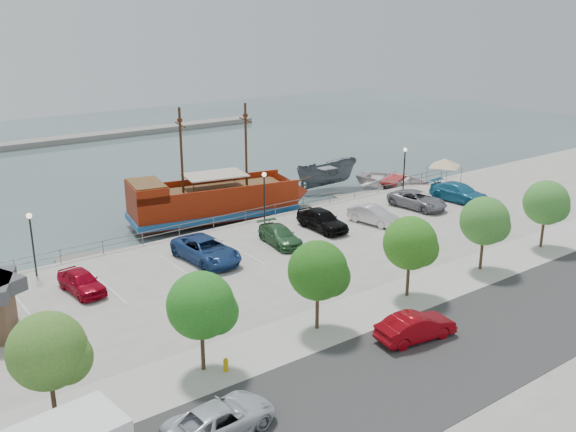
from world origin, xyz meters
TOP-DOWN VIEW (x-y plane):
  - ground at (0.00, 0.00)m, footprint 160.00×160.00m
  - street at (0.00, -16.00)m, footprint 100.00×8.00m
  - sidewalk at (0.00, -10.00)m, footprint 100.00×4.00m
  - seawall_railing at (0.00, 7.80)m, footprint 50.00×0.06m
  - far_shore at (10.00, 55.00)m, footprint 40.00×3.00m
  - pirate_ship at (-0.24, 11.89)m, footprint 16.88×7.45m
  - patrol_boat at (13.18, 14.40)m, footprint 7.30×3.62m
  - speedboat at (18.57, 10.24)m, footprint 8.07×9.06m
  - dock_west at (-12.56, 9.20)m, footprint 6.82×3.06m
  - dock_mid at (7.60, 9.20)m, footprint 7.67×2.35m
  - dock_east at (14.78, 9.20)m, footprint 7.99×4.01m
  - canopy_tent at (20.89, 5.75)m, footprint 4.61×4.61m
  - street_van at (-16.82, -14.66)m, footprint 4.95×2.57m
  - street_sedan at (-4.63, -13.99)m, footprint 4.57×2.17m
  - fire_hydrant at (-14.23, -10.80)m, footprint 0.25×0.25m
  - lamp_post_left at (-18.00, 6.50)m, footprint 0.36×0.36m
  - lamp_post_mid at (0.00, 6.50)m, footprint 0.36×0.36m
  - lamp_post_right at (16.00, 6.50)m, footprint 0.36×0.36m
  - tree_a at (-21.85, -10.07)m, footprint 3.30×3.20m
  - tree_b at (-14.85, -10.07)m, footprint 3.30×3.20m
  - tree_c at (-7.85, -10.07)m, footprint 3.30×3.20m
  - tree_d at (-0.85, -10.07)m, footprint 3.30×3.20m
  - tree_e at (6.15, -10.07)m, footprint 3.30×3.20m
  - tree_f at (13.15, -10.07)m, footprint 3.30×3.20m
  - parked_car_a at (-16.50, 2.26)m, footprint 2.07×4.29m
  - parked_car_c at (-7.83, 2.23)m, footprint 3.04×5.99m
  - parked_car_d at (-1.79, 1.93)m, footprint 2.49×4.80m
  - parked_car_e at (2.80, 2.60)m, footprint 2.14×4.97m
  - parked_car_f at (7.08, 1.30)m, footprint 2.28×4.53m
  - parked_car_g at (13.18, 2.15)m, footprint 3.03×5.55m
  - parked_car_h at (17.77, 1.27)m, footprint 2.87×5.85m

SIDE VIEW (x-z plane):
  - ground at x=0.00m, z-range -1.00..-1.00m
  - dock_west at x=-12.56m, z-range -1.00..-0.62m
  - dock_mid at x=7.60m, z-range -1.00..-0.56m
  - dock_east at x=14.78m, z-range -1.00..-0.56m
  - far_shore at x=10.00m, z-range -1.00..-0.20m
  - speedboat at x=18.57m, z-range -1.00..0.55m
  - street at x=0.00m, z-range -0.01..0.03m
  - sidewalk at x=0.00m, z-range -0.01..0.04m
  - patrol_boat at x=13.18m, z-range -1.00..1.71m
  - fire_hydrant at x=-14.23m, z-range 0.03..0.76m
  - seawall_railing at x=0.00m, z-range 0.03..1.03m
  - parked_car_d at x=-1.79m, z-range 0.00..1.33m
  - street_van at x=-16.82m, z-range 0.00..1.33m
  - parked_car_a at x=-16.50m, z-range 0.00..1.41m
  - parked_car_f at x=7.08m, z-range 0.00..1.43m
  - street_sedan at x=-4.63m, z-range 0.00..1.45m
  - parked_car_g at x=13.18m, z-range 0.00..1.47m
  - pirate_ship at x=-0.24m, z-range -4.49..6.00m
  - parked_car_c at x=-7.83m, z-range 0.00..1.62m
  - parked_car_h at x=17.77m, z-range 0.00..1.64m
  - parked_car_e at x=2.80m, z-range 0.00..1.67m
  - canopy_tent at x=20.89m, z-range 1.17..4.32m
  - lamp_post_left at x=-18.00m, z-range 0.80..5.08m
  - lamp_post_mid at x=0.00m, z-range 0.80..5.08m
  - lamp_post_right at x=16.00m, z-range 0.80..5.08m
  - tree_a at x=-21.85m, z-range 0.80..5.80m
  - tree_b at x=-14.85m, z-range 0.80..5.80m
  - tree_c at x=-7.85m, z-range 0.80..5.80m
  - tree_d at x=-0.85m, z-range 0.80..5.80m
  - tree_e at x=6.15m, z-range 0.80..5.80m
  - tree_f at x=13.15m, z-range 0.80..5.80m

